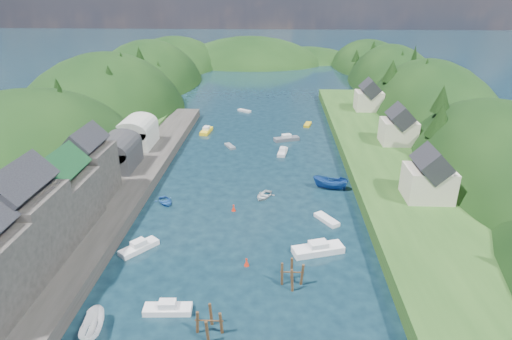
# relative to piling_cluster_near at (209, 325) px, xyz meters

# --- Properties ---
(ground) EXTENTS (600.00, 600.00, 0.00)m
(ground) POSITION_rel_piling_cluster_near_xyz_m (3.09, 55.68, -1.08)
(ground) COLOR black
(ground) RESTS_ON ground
(hillside_left) EXTENTS (44.00, 245.56, 52.00)m
(hillside_left) POSITION_rel_piling_cluster_near_xyz_m (-41.91, 80.68, -9.11)
(hillside_left) COLOR black
(hillside_left) RESTS_ON ground
(hillside_right) EXTENTS (36.00, 245.56, 48.00)m
(hillside_right) POSITION_rel_piling_cluster_near_xyz_m (48.09, 80.68, -8.49)
(hillside_right) COLOR black
(hillside_right) RESTS_ON ground
(far_hills) EXTENTS (103.00, 68.00, 44.00)m
(far_hills) POSITION_rel_piling_cluster_near_xyz_m (4.31, 179.69, -11.88)
(far_hills) COLOR black
(far_hills) RESTS_ON ground
(hill_trees) EXTENTS (92.34, 143.43, 12.36)m
(hill_trees) POSITION_rel_piling_cluster_near_xyz_m (2.75, 70.87, 10.03)
(hill_trees) COLOR black
(hill_trees) RESTS_ON ground
(quay_left) EXTENTS (12.00, 110.00, 2.00)m
(quay_left) POSITION_rel_piling_cluster_near_xyz_m (-20.91, 25.68, -0.08)
(quay_left) COLOR #2D2B28
(quay_left) RESTS_ON ground
(terrace_left_grass) EXTENTS (12.00, 110.00, 2.50)m
(terrace_left_grass) POSITION_rel_piling_cluster_near_xyz_m (-27.91, 25.68, 0.17)
(terrace_left_grass) COLOR #234719
(terrace_left_grass) RESTS_ON ground
(quayside_buildings) EXTENTS (8.00, 35.84, 12.90)m
(quayside_buildings) POSITION_rel_piling_cluster_near_xyz_m (-22.91, 12.07, 6.01)
(quayside_buildings) COLOR #2D2B28
(quayside_buildings) RESTS_ON quay_left
(boat_sheds) EXTENTS (7.00, 21.00, 7.50)m
(boat_sheds) POSITION_rel_piling_cluster_near_xyz_m (-22.91, 44.68, 4.19)
(boat_sheds) COLOR #2D2D30
(boat_sheds) RESTS_ON quay_left
(terrace_right) EXTENTS (16.00, 120.00, 2.40)m
(terrace_right) POSITION_rel_piling_cluster_near_xyz_m (28.09, 45.68, 0.12)
(terrace_right) COLOR #234719
(terrace_right) RESTS_ON ground
(right_bank_cottages) EXTENTS (9.00, 59.24, 8.41)m
(right_bank_cottages) POSITION_rel_piling_cluster_near_xyz_m (31.09, 54.02, 4.76)
(right_bank_cottages) COLOR beige
(right_bank_cottages) RESTS_ON terrace_right
(piling_cluster_near) EXTENTS (2.94, 2.77, 3.30)m
(piling_cluster_near) POSITION_rel_piling_cluster_near_xyz_m (0.00, 0.00, 0.00)
(piling_cluster_near) COLOR #382314
(piling_cluster_near) RESTS_ON ground
(piling_cluster_far) EXTENTS (2.84, 2.68, 3.51)m
(piling_cluster_far) POSITION_rel_piling_cluster_near_xyz_m (8.64, 8.31, 0.10)
(piling_cluster_far) COLOR #382314
(piling_cluster_far) RESTS_ON ground
(channel_buoy_near) EXTENTS (0.70, 0.70, 1.10)m
(channel_buoy_near) POSITION_rel_piling_cluster_near_xyz_m (2.97, 11.77, -0.60)
(channel_buoy_near) COLOR red
(channel_buoy_near) RESTS_ON ground
(channel_buoy_far) EXTENTS (0.70, 0.70, 1.10)m
(channel_buoy_far) POSITION_rel_piling_cluster_near_xyz_m (-0.11, 26.30, -0.60)
(channel_buoy_far) COLOR red
(channel_buoy_far) RESTS_ON ground
(moored_boats) EXTENTS (33.58, 100.22, 2.37)m
(moored_boats) POSITION_rel_piling_cluster_near_xyz_m (3.43, 25.96, -0.44)
(moored_boats) COLOR #1A4891
(moored_boats) RESTS_ON ground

